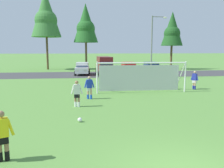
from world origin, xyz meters
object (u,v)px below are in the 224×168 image
(soccer_goal, at_px, (140,76))
(parked_car_slot_far_left, at_px, (82,68))
(player_striker_near, at_px, (164,80))
(parked_car_slot_center_left, at_px, (129,68))
(soccer_ball, at_px, (80,120))
(player_winger_left, at_px, (89,88))
(parked_car_slot_left, at_px, (105,65))
(referee, at_px, (2,136))
(parked_car_slot_center, at_px, (151,68))
(player_midfield_center, at_px, (77,94))
(street_lamp, at_px, (153,46))
(player_defender_far, at_px, (194,80))

(soccer_goal, height_order, parked_car_slot_far_left, soccer_goal)
(player_striker_near, distance_m, parked_car_slot_center_left, 13.61)
(soccer_ball, height_order, player_striker_near, player_striker_near)
(player_winger_left, xyz_separation_m, parked_car_slot_left, (2.57, 16.42, 0.52))
(soccer_ball, xyz_separation_m, referee, (-2.34, -3.79, 0.71))
(referee, xyz_separation_m, parked_car_slot_center, (12.38, 25.71, 0.05))
(referee, height_order, parked_car_slot_center_left, parked_car_slot_center_left)
(player_midfield_center, distance_m, parked_car_slot_center, 21.39)
(soccer_goal, distance_m, player_winger_left, 5.18)
(player_striker_near, relative_size, player_midfield_center, 1.00)
(player_striker_near, height_order, street_lamp, street_lamp)
(player_defender_far, bearing_deg, parked_car_slot_center, 89.92)
(referee, height_order, street_lamp, street_lamp)
(soccer_ball, height_order, parked_car_slot_left, parked_car_slot_left)
(soccer_goal, xyz_separation_m, parked_car_slot_left, (-1.78, 13.64, 0.05))
(player_defender_far, relative_size, player_winger_left, 1.00)
(player_striker_near, distance_m, player_midfield_center, 9.27)
(player_midfield_center, height_order, parked_car_slot_far_left, parked_car_slot_far_left)
(player_midfield_center, relative_size, player_defender_far, 1.00)
(player_striker_near, xyz_separation_m, player_winger_left, (-6.68, -3.20, 0.00))
(parked_car_slot_center_left, relative_size, street_lamp, 0.57)
(player_defender_far, bearing_deg, player_winger_left, -162.00)
(parked_car_slot_far_left, xyz_separation_m, street_lamp, (8.78, -4.72, 3.06))
(soccer_ball, height_order, soccer_goal, soccer_goal)
(parked_car_slot_far_left, distance_m, parked_car_slot_center, 9.98)
(soccer_ball, bearing_deg, player_defender_far, 40.13)
(parked_car_slot_left, bearing_deg, parked_car_slot_center_left, 6.20)
(parked_car_slot_center_left, bearing_deg, parked_car_slot_center, -4.68)
(soccer_ball, height_order, player_midfield_center, player_midfield_center)
(player_winger_left, height_order, parked_car_slot_center_left, parked_car_slot_center_left)
(soccer_ball, relative_size, street_lamp, 0.03)
(player_winger_left, bearing_deg, soccer_ball, -96.48)
(player_winger_left, distance_m, parked_car_slot_far_left, 16.77)
(soccer_goal, bearing_deg, parked_car_slot_left, 97.45)
(parked_car_slot_center_left, bearing_deg, soccer_ball, -106.85)
(street_lamp, bearing_deg, soccer_goal, -112.68)
(player_winger_left, bearing_deg, soccer_goal, 32.46)
(parked_car_slot_center_left, bearing_deg, player_midfield_center, -110.00)
(player_winger_left, relative_size, street_lamp, 0.22)
(soccer_ball, relative_size, player_defender_far, 0.13)
(soccer_ball, xyz_separation_m, parked_car_slot_far_left, (0.06, 22.16, 0.77))
(player_midfield_center, relative_size, street_lamp, 0.22)
(player_winger_left, distance_m, parked_car_slot_left, 16.62)
(soccer_goal, distance_m, parked_car_slot_center, 14.67)
(player_striker_near, distance_m, parked_car_slot_center, 13.61)
(soccer_ball, xyz_separation_m, street_lamp, (8.84, 17.43, 3.83))
(referee, height_order, parked_car_slot_left, parked_car_slot_left)
(player_striker_near, bearing_deg, parked_car_slot_center, 78.33)
(referee, relative_size, player_defender_far, 1.00)
(parked_car_slot_center, bearing_deg, player_winger_left, -119.70)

